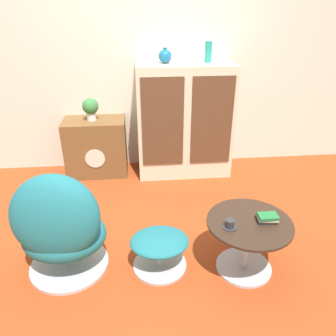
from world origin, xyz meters
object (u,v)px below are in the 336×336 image
egg_chair (60,228)px  potted_plant (90,108)px  vase_inner_left (208,52)px  vase_leftmost (165,56)px  teacup (230,224)px  sideboard (184,120)px  ottoman (160,246)px  coffee_table (247,239)px  book_stack (267,218)px  tv_console (96,147)px

egg_chair → potted_plant: size_ratio=3.51×
egg_chair → vase_inner_left: vase_inner_left is taller
egg_chair → vase_leftmost: 1.93m
egg_chair → teacup: size_ratio=8.33×
sideboard → ottoman: size_ratio=2.85×
sideboard → coffee_table: size_ratio=2.05×
coffee_table → book_stack: 0.21m
potted_plant → teacup: potted_plant is taller
vase_leftmost → book_stack: (0.54, -1.60, -0.82)m
ottoman → teacup: size_ratio=4.26×
egg_chair → potted_plant: bearing=87.5°
sideboard → book_stack: 1.64m
book_stack → tv_console: bearing=128.4°
egg_chair → vase_inner_left: bearing=49.7°
ottoman → coffee_table: coffee_table is taller
sideboard → teacup: 1.65m
coffee_table → potted_plant: potted_plant is taller
vase_inner_left → teacup: (-0.15, -1.64, -0.86)m
tv_console → vase_leftmost: vase_leftmost is taller
egg_chair → vase_inner_left: size_ratio=4.06×
coffee_table → potted_plant: size_ratio=2.50×
ottoman → potted_plant: size_ratio=1.80×
sideboard → egg_chair: bearing=-125.0°
ottoman → book_stack: 0.77m
tv_console → teacup: bearing=-58.4°
egg_chair → tv_console: bearing=86.8°
sideboard → tv_console: (-0.96, 0.04, -0.29)m
vase_leftmost → coffee_table: bearing=-75.0°
coffee_table → teacup: size_ratio=5.91×
tv_console → coffee_table: (1.19, -1.63, -0.04)m
coffee_table → vase_leftmost: vase_leftmost is taller
sideboard → vase_leftmost: 0.69m
book_stack → vase_leftmost: bearing=108.7°
egg_chair → vase_leftmost: size_ratio=5.54×
ottoman → teacup: (0.45, -0.13, 0.25)m
potted_plant → teacup: (1.05, -1.68, -0.31)m
ottoman → book_stack: book_stack is taller
vase_inner_left → potted_plant: size_ratio=0.87×
tv_console → potted_plant: bearing=178.2°
egg_chair → book_stack: (1.39, -0.10, 0.06)m
egg_chair → vase_leftmost: (0.84, 1.50, 0.88)m
sideboard → tv_console: size_ratio=1.83×
egg_chair → book_stack: 1.39m
tv_console → potted_plant: potted_plant is taller
ottoman → potted_plant: (-0.60, 1.56, 0.57)m
egg_chair → vase_inner_left: 2.17m
potted_plant → teacup: size_ratio=2.37×
vase_inner_left → sideboard: bearing=-179.0°
sideboard → tv_console: bearing=177.5°
coffee_table → ottoman: bearing=172.6°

